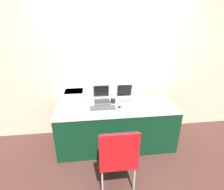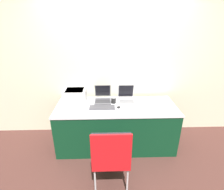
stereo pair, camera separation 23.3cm
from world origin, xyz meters
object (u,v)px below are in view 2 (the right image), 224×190
Objects in this scene: mouse at (119,107)px; external_keyboard at (102,107)px; laptop_left at (103,97)px; laptop_right at (126,98)px; chair at (111,154)px; coffee_cup at (114,100)px; printer at (76,95)px.

external_keyboard is at bearing 176.20° from mouse.
laptop_right is at bearing -4.21° from laptop_left.
chair is at bearing -105.31° from laptop_right.
mouse is 0.06× the size of chair.
external_keyboard is 0.27m from coffee_cup.
printer reaches higher than mouse.
printer is 0.88× the size of external_keyboard.
printer is 1.22m from chair.
printer is 0.47m from laptop_left.
laptop_left is 3.27× the size of coffee_cup.
mouse is (-0.15, -0.28, -0.04)m from laptop_right.
printer is at bearing -176.12° from laptop_right.
laptop_right is at bearing 32.11° from external_keyboard.
external_keyboard is 3.72× the size of coffee_cup.
chair is (-0.14, -0.80, -0.22)m from mouse.
printer is 0.87m from laptop_right.
printer is 3.27× the size of coffee_cup.
chair is at bearing -61.01° from printer.
chair is (-0.07, -1.00, -0.26)m from coffee_cup.
mouse is at bearing -17.23° from printer.
laptop_left reaches higher than chair.
laptop_right is 1.15m from chair.
laptop_right is (0.41, -0.03, 0.00)m from laptop_left.
laptop_left is at bearing 130.00° from mouse.
coffee_cup is at bearing -2.15° from printer.
laptop_right is 0.49m from external_keyboard.
laptop_left is at bearing 11.13° from printer.
laptop_right is at bearing 3.88° from printer.
external_keyboard is at bearing 98.37° from chair.
coffee_cup is (0.19, -0.11, -0.00)m from laptop_left.
coffee_cup reaches higher than mouse.
printer reaches higher than chair.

